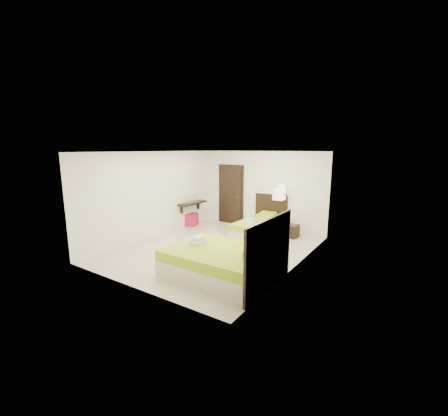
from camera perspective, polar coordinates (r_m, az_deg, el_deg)
The scene contains 7 objects.
floor at distance 8.20m, azimuth -1.76°, elevation -7.82°, with size 5.50×5.50×0.00m, color beige.
bed_single at distance 9.48m, azimuth 6.73°, elevation -3.46°, with size 1.14×1.90×1.57m.
bed_double at distance 6.44m, azimuth 0.13°, elevation -10.18°, with size 2.26×1.92×1.87m.
nightstand at distance 9.46m, azimuth 12.55°, elevation -4.25°, with size 0.44×0.39×0.39m, color black.
ottoman at distance 10.66m, azimuth -6.34°, elevation -2.17°, with size 0.44×0.44×0.44m, color #A41539.
door at distance 10.79m, azimuth 1.29°, elevation 2.56°, with size 1.02×0.15×2.14m.
console_shelf at distance 10.46m, azimuth -6.04°, elevation 0.93°, with size 0.35×1.20×0.78m.
Camera 1 is at (4.49, -6.32, 2.68)m, focal length 24.00 mm.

